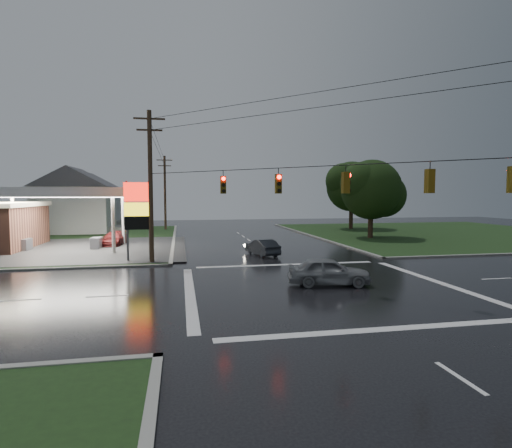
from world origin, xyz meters
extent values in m
plane|color=black|center=(0.00, 0.00, 0.00)|extent=(120.00, 120.00, 0.00)
cube|color=black|center=(-26.00, 26.00, 0.04)|extent=(36.00, 36.00, 0.08)
cube|color=black|center=(26.00, 26.00, 0.04)|extent=(36.00, 36.00, 0.08)
cube|color=#2D2D2D|center=(-20.00, 18.00, 0.09)|extent=(26.00, 18.00, 0.02)
cylinder|color=silver|center=(-13.00, 15.00, 2.50)|extent=(0.30, 0.30, 5.00)
cylinder|color=silver|center=(-23.00, 21.00, 2.50)|extent=(0.30, 0.30, 5.00)
cylinder|color=silver|center=(-13.00, 21.00, 2.50)|extent=(0.30, 0.30, 5.00)
cube|color=silver|center=(-18.00, 18.00, 5.20)|extent=(12.00, 8.00, 0.80)
cube|color=white|center=(-18.00, 18.00, 4.78)|extent=(11.40, 7.40, 0.04)
cube|color=#59595E|center=(-21.00, 18.00, 0.55)|extent=(0.80, 1.60, 1.10)
cube|color=#59595E|center=(-15.00, 18.00, 0.55)|extent=(0.80, 1.60, 1.10)
cylinder|color=#59595E|center=(-11.30, 10.50, 3.00)|extent=(0.16, 0.16, 6.00)
cylinder|color=#59595E|center=(-9.70, 10.50, 3.00)|extent=(0.16, 0.16, 6.00)
cube|color=red|center=(-10.50, 10.50, 5.20)|extent=(2.00, 0.35, 1.40)
cube|color=yellow|center=(-10.50, 10.50, 3.90)|extent=(2.00, 0.35, 1.00)
cube|color=black|center=(-10.50, 10.50, 2.90)|extent=(2.00, 0.35, 1.00)
cylinder|color=#382619|center=(-9.50, 9.50, 5.50)|extent=(0.32, 0.32, 11.00)
cube|color=#382619|center=(-9.50, 9.50, 10.40)|extent=(2.20, 0.12, 0.12)
cube|color=#382619|center=(-9.50, 9.50, 9.60)|extent=(1.80, 0.12, 0.12)
cylinder|color=#382619|center=(-9.50, 38.00, 5.25)|extent=(0.32, 0.32, 10.50)
cube|color=#382619|center=(-9.50, 38.00, 9.90)|extent=(2.20, 0.12, 0.12)
cube|color=#382619|center=(-9.50, 38.00, 9.10)|extent=(1.80, 0.12, 0.12)
cube|color=#59470C|center=(-4.75, 4.75, 5.60)|extent=(0.34, 0.34, 1.10)
cylinder|color=#FF0C07|center=(-4.75, 4.55, 5.98)|extent=(0.22, 0.08, 0.22)
cube|color=#59470C|center=(-1.90, 1.90, 5.60)|extent=(0.34, 0.34, 1.10)
cylinder|color=#FF0C07|center=(-1.90, 1.70, 5.98)|extent=(0.22, 0.08, 0.22)
cube|color=#59470C|center=(0.95, -0.95, 5.60)|extent=(0.34, 0.34, 1.10)
cylinder|color=#FF0C07|center=(1.15, -0.95, 5.98)|extent=(0.08, 0.22, 0.22)
cube|color=#59470C|center=(3.80, -3.80, 5.60)|extent=(0.34, 0.34, 1.10)
cylinder|color=#FF0C07|center=(3.80, -3.60, 5.98)|extent=(0.22, 0.08, 0.22)
cylinder|color=#FF0C07|center=(6.08, -5.88, 5.98)|extent=(0.22, 0.08, 0.22)
cube|color=silver|center=(-21.00, 36.00, 3.00)|extent=(9.00, 8.00, 6.00)
cube|color=gray|center=(-15.70, 36.00, 0.40)|extent=(1.60, 4.80, 0.80)
cube|color=silver|center=(-22.00, 48.00, 3.00)|extent=(9.00, 8.00, 6.00)
cube|color=gray|center=(-16.70, 48.00, 0.40)|extent=(1.60, 4.80, 0.80)
cylinder|color=black|center=(14.00, 22.00, 2.52)|extent=(0.56, 0.56, 5.04)
sphere|color=black|center=(14.00, 22.00, 5.58)|extent=(6.80, 6.80, 6.80)
sphere|color=black|center=(15.70, 22.30, 4.95)|extent=(5.10, 5.10, 5.10)
sphere|color=black|center=(12.64, 21.60, 6.30)|extent=(4.76, 4.76, 4.76)
cylinder|color=black|center=(17.00, 34.00, 2.80)|extent=(0.56, 0.56, 5.60)
sphere|color=black|center=(17.00, 34.00, 6.20)|extent=(7.20, 7.20, 7.20)
sphere|color=black|center=(18.80, 34.30, 5.50)|extent=(5.40, 5.40, 5.40)
sphere|color=black|center=(15.56, 33.60, 7.00)|extent=(5.04, 5.04, 5.04)
imported|color=black|center=(-0.80, 11.71, 0.67)|extent=(2.37, 4.27, 1.33)
imported|color=gray|center=(0.59, 0.33, 0.77)|extent=(4.76, 2.62, 1.53)
imported|color=#561313|center=(-13.84, 20.64, 0.66)|extent=(2.46, 4.77, 1.32)
camera|label=1|loc=(-7.43, -20.30, 4.97)|focal=28.00mm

